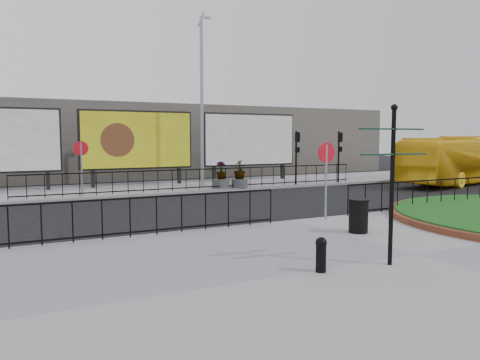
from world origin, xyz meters
TOP-DOWN VIEW (x-y plane):
  - ground at (0.00, 0.00)m, footprint 90.00×90.00m
  - pavement_near at (0.00, -5.00)m, footprint 30.00×10.00m
  - pavement_far at (0.00, 12.00)m, footprint 44.00×6.00m
  - railing_near_left at (-6.00, -0.30)m, footprint 10.00×0.10m
  - railing_near_right at (6.50, -0.30)m, footprint 9.00×0.10m
  - railing_far at (1.00, 9.30)m, footprint 18.00×0.10m
  - speed_sign_far at (-5.00, 9.40)m, footprint 0.64×0.07m
  - speed_sign_near at (1.00, -0.40)m, footprint 0.64×0.07m
  - billboard_mid at (-1.50, 12.97)m, footprint 6.20×0.31m
  - billboard_right at (5.50, 12.97)m, footprint 6.20×0.31m
  - lamp_post at (1.51, 11.00)m, footprint 0.74×0.18m
  - signal_pole_a at (6.50, 9.34)m, footprint 0.22×0.26m
  - signal_pole_b at (9.50, 9.34)m, footprint 0.22×0.26m
  - building_backdrop at (0.00, 22.00)m, footprint 40.00×10.00m
  - fingerpost_sign at (-1.17, -5.35)m, footprint 1.54×0.39m
  - bollard at (-2.76, -5.12)m, footprint 0.22×0.22m
  - litter_bin at (0.50, -2.51)m, footprint 0.56×0.56m
  - bus at (15.71, 6.17)m, footprint 10.45×4.70m
  - planter_b at (2.00, 9.65)m, footprint 0.90×0.90m
  - planter_c at (2.95, 9.40)m, footprint 0.87×0.87m

SIDE VIEW (x-z plane):
  - ground at x=0.00m, z-range 0.00..0.00m
  - pavement_near at x=0.00m, z-range 0.00..0.12m
  - pavement_far at x=0.00m, z-range 0.00..0.12m
  - bollard at x=-2.76m, z-range 0.15..0.85m
  - litter_bin at x=0.50m, z-range 0.12..1.06m
  - planter_b at x=2.00m, z-range -0.06..1.34m
  - railing_near_left at x=-6.00m, z-range 0.12..1.22m
  - railing_near_right at x=6.50m, z-range 0.12..1.22m
  - railing_far at x=1.00m, z-range 0.12..1.22m
  - planter_c at x=2.95m, z-range -0.01..1.49m
  - bus at x=15.71m, z-range 0.00..2.83m
  - speed_sign_far at x=-5.00m, z-range 0.68..3.15m
  - speed_sign_near at x=1.00m, z-range 0.68..3.15m
  - signal_pole_a at x=6.50m, z-range 0.60..3.60m
  - signal_pole_b at x=9.50m, z-range 0.60..3.60m
  - fingerpost_sign at x=-1.17m, z-range 0.46..3.76m
  - building_backdrop at x=0.00m, z-range 0.00..5.00m
  - billboard_mid at x=-1.50m, z-range 0.55..4.65m
  - billboard_right at x=5.50m, z-range 0.55..4.65m
  - lamp_post at x=1.51m, z-range 0.21..9.44m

